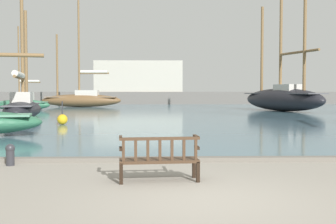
% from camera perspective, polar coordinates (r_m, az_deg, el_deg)
% --- Properties ---
extents(ground_plane, '(160.00, 160.00, 0.00)m').
position_cam_1_polar(ground_plane, '(7.27, 5.00, -11.70)').
color(ground_plane, gray).
extents(harbor_water, '(100.00, 80.00, 0.08)m').
position_cam_1_polar(harbor_water, '(51.03, -0.46, 0.74)').
color(harbor_water, slate).
rests_on(harbor_water, ground).
extents(quay_edge_kerb, '(40.00, 0.30, 0.12)m').
position_cam_1_polar(quay_edge_kerb, '(11.01, 2.78, -6.42)').
color(quay_edge_kerb, slate).
rests_on(quay_edge_kerb, ground).
extents(park_bench, '(1.64, 0.67, 0.92)m').
position_cam_1_polar(park_bench, '(8.56, -1.22, -6.29)').
color(park_bench, black).
rests_on(park_bench, ground).
extents(sailboat_distant_harbor, '(6.22, 11.23, 14.41)m').
position_cam_1_polar(sailboat_distant_harbor, '(39.49, 15.21, 1.98)').
color(sailboat_distant_harbor, black).
rests_on(sailboat_distant_harbor, harbor_water).
extents(sailboat_mid_starboard, '(5.64, 1.83, 7.87)m').
position_cam_1_polar(sailboat_mid_starboard, '(41.91, -19.24, 1.14)').
color(sailboat_mid_starboard, '#2D6647').
rests_on(sailboat_mid_starboard, harbor_water).
extents(sailboat_outer_port, '(9.34, 2.74, 12.20)m').
position_cam_1_polar(sailboat_outer_port, '(49.53, -11.62, 1.81)').
color(sailboat_outer_port, brown).
rests_on(sailboat_outer_port, harbor_water).
extents(sailboat_mid_port, '(3.82, 10.10, 9.45)m').
position_cam_1_polar(sailboat_mid_port, '(28.84, -19.07, 0.78)').
color(sailboat_mid_port, black).
rests_on(sailboat_mid_port, harbor_water).
extents(mooring_bollard, '(0.23, 0.23, 0.54)m').
position_cam_1_polar(mooring_bollard, '(11.09, -20.59, -5.28)').
color(mooring_bollard, '#2D2D33').
rests_on(mooring_bollard, ground).
extents(channel_buoy, '(0.54, 0.54, 1.24)m').
position_cam_1_polar(channel_buoy, '(23.04, -14.11, -0.96)').
color(channel_buoy, gold).
rests_on(channel_buoy, harbor_water).
extents(far_breakwater, '(51.23, 2.40, 6.22)m').
position_cam_1_polar(far_breakwater, '(60.04, -1.72, 2.85)').
color(far_breakwater, '#66605B').
rests_on(far_breakwater, ground).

